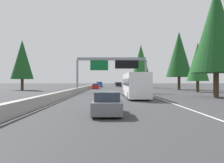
{
  "coord_description": "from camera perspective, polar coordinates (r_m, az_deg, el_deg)",
  "views": [
    {
      "loc": [
        -4.47,
        -5.49,
        2.14
      ],
      "look_at": [
        66.43,
        -6.21,
        2.0
      ],
      "focal_mm": 38.64,
      "sensor_mm": 36.0,
      "label": 1
    }
  ],
  "objects": [
    {
      "name": "conifer_left_near",
      "position": [
        60.52,
        -20.48,
        4.9
      ],
      "size": [
        5.21,
        5.21,
        11.84
      ],
      "color": "#4C3823",
      "rests_on": "ground"
    },
    {
      "name": "sign_gantry_overhead",
      "position": [
        43.31,
        0.14,
        3.99
      ],
      "size": [
        0.5,
        12.68,
        6.36
      ],
      "color": "gray",
      "rests_on": "ground"
    },
    {
      "name": "conifer_right_foreground",
      "position": [
        35.47,
        23.41,
        11.22
      ],
      "size": [
        6.49,
        6.49,
        14.76
      ],
      "color": "#4C3823",
      "rests_on": "ground"
    },
    {
      "name": "conifer_right_near",
      "position": [
        50.37,
        19.61,
        4.39
      ],
      "size": [
        4.27,
        4.27,
        9.71
      ],
      "color": "#4C3823",
      "rests_on": "ground"
    },
    {
      "name": "conifer_right_mid",
      "position": [
        62.36,
        15.58,
        6.21
      ],
      "size": [
        6.34,
        6.34,
        14.42
      ],
      "color": "#4C3823",
      "rests_on": "ground"
    },
    {
      "name": "sedan_far_right",
      "position": [
        15.42,
        -1.14,
        -5.31
      ],
      "size": [
        4.4,
        1.8,
        1.47
      ],
      "color": "slate",
      "rests_on": "ground"
    },
    {
      "name": "median_barrier",
      "position": [
        84.68,
        -4.5,
        -1.03
      ],
      "size": [
        180.0,
        0.56,
        0.9
      ],
      "primitive_type": "cube",
      "color": "#9E9B93",
      "rests_on": "ground"
    },
    {
      "name": "sedan_mid_right",
      "position": [
        129.43,
        0.99,
        -0.53
      ],
      "size": [
        4.4,
        1.8,
        1.47
      ],
      "color": "slate",
      "rests_on": "ground"
    },
    {
      "name": "sedan_near_center",
      "position": [
        64.95,
        -3.88,
        -1.17
      ],
      "size": [
        4.4,
        1.8,
        1.47
      ],
      "color": "red",
      "rests_on": "ground"
    },
    {
      "name": "shoulder_stripe_right",
      "position": [
        74.74,
        4.05,
        -1.52
      ],
      "size": [
        160.0,
        0.16,
        0.01
      ],
      "primitive_type": "cube",
      "color": "silver",
      "rests_on": "ground"
    },
    {
      "name": "bus_far_center",
      "position": [
        31.14,
        5.48,
        -0.67
      ],
      "size": [
        11.5,
        2.55,
        3.1
      ],
      "color": "white",
      "rests_on": "ground"
    },
    {
      "name": "pickup_mid_left",
      "position": [
        83.89,
        -2.99,
        -0.72
      ],
      "size": [
        5.6,
        2.0,
        1.86
      ],
      "color": "#1E4793",
      "rests_on": "ground"
    },
    {
      "name": "conifer_right_far",
      "position": [
        79.24,
        6.83,
        4.72
      ],
      "size": [
        6.15,
        6.15,
        13.98
      ],
      "color": "#4C3823",
      "rests_on": "ground"
    },
    {
      "name": "ground_plane",
      "position": [
        64.74,
        -5.45,
        -1.78
      ],
      "size": [
        320.0,
        320.0,
        0.0
      ],
      "primitive_type": "plane",
      "color": "#38383A"
    },
    {
      "name": "minivan_near_right",
      "position": [
        87.93,
        1.56,
        -0.66
      ],
      "size": [
        5.0,
        1.95,
        1.69
      ],
      "color": "black",
      "rests_on": "ground"
    },
    {
      "name": "shoulder_stripe_median",
      "position": [
        74.68,
        -4.61,
        -1.52
      ],
      "size": [
        160.0,
        0.16,
        0.01
      ],
      "primitive_type": "cube",
      "color": "silver",
      "rests_on": "ground"
    }
  ]
}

